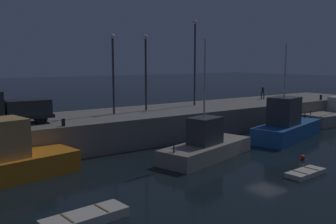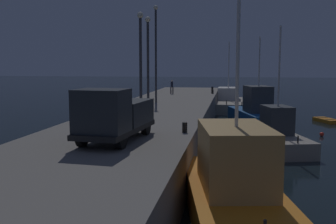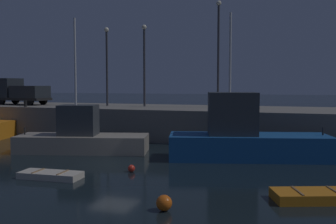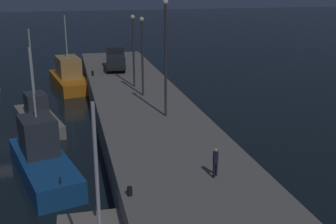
% 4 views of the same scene
% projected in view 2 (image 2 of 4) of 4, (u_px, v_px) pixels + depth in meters
% --- Properties ---
extents(ground_plane, '(320.00, 320.00, 0.00)m').
position_uv_depth(ground_plane, '(304.00, 140.00, 33.45)').
color(ground_plane, black).
extents(pier_quay, '(57.46, 8.61, 2.61)m').
position_uv_depth(pier_quay, '(160.00, 121.00, 35.23)').
color(pier_quay, gray).
rests_on(pier_quay, ground).
extents(fishing_trawler_red, '(10.21, 5.48, 8.98)m').
position_uv_depth(fishing_trawler_red, '(255.00, 113.00, 40.82)').
color(fishing_trawler_red, '#195193').
rests_on(fishing_trawler_red, ground).
extents(fishing_boat_blue, '(10.87, 5.30, 9.10)m').
position_uv_depth(fishing_boat_blue, '(234.00, 187.00, 16.04)').
color(fishing_boat_blue, orange).
rests_on(fishing_boat_blue, ground).
extents(fishing_boat_white, '(11.79, 4.23, 9.36)m').
position_uv_depth(fishing_boat_white, '(228.00, 102.00, 55.12)').
color(fishing_boat_white, gray).
rests_on(fishing_boat_white, ground).
extents(fishing_boat_orange, '(9.27, 5.04, 9.08)m').
position_uv_depth(fishing_boat_orange, '(275.00, 135.00, 30.03)').
color(fishing_boat_orange, gray).
rests_on(fishing_boat_orange, ground).
extents(rowboat_white_mid, '(3.64, 2.51, 0.44)m').
position_uv_depth(rowboat_white_mid, '(327.00, 120.00, 43.46)').
color(rowboat_white_mid, orange).
rests_on(rowboat_white_mid, ground).
extents(mooring_buoy_mid, '(0.38, 0.38, 0.38)m').
position_uv_depth(mooring_buoy_mid, '(322.00, 134.00, 35.00)').
color(mooring_buoy_mid, red).
rests_on(mooring_buoy_mid, ground).
extents(lamp_post_west, '(0.44, 0.44, 7.31)m').
position_uv_depth(lamp_post_west, '(141.00, 56.00, 27.91)').
color(lamp_post_west, '#38383D').
rests_on(lamp_post_west, pier_quay).
extents(lamp_post_east, '(0.44, 0.44, 7.41)m').
position_uv_depth(lamp_post_east, '(148.00, 56.00, 31.54)').
color(lamp_post_east, '#38383D').
rests_on(lamp_post_east, pier_quay).
extents(lamp_post_central, '(0.44, 0.44, 9.25)m').
position_uv_depth(lamp_post_central, '(156.00, 47.00, 38.08)').
color(lamp_post_central, '#38383D').
rests_on(lamp_post_central, pier_quay).
extents(utility_truck, '(5.86, 2.75, 2.62)m').
position_uv_depth(utility_truck, '(115.00, 115.00, 19.15)').
color(utility_truck, black).
rests_on(utility_truck, pier_quay).
extents(dockworker, '(0.44, 0.44, 1.72)m').
position_uv_depth(dockworker, '(172.00, 86.00, 49.78)').
color(dockworker, black).
rests_on(dockworker, pier_quay).
extents(bollard_west, '(0.28, 0.28, 0.48)m').
position_uv_depth(bollard_west, '(212.00, 92.00, 50.08)').
color(bollard_west, black).
rests_on(bollard_west, pier_quay).
extents(bollard_central, '(0.28, 0.28, 0.56)m').
position_uv_depth(bollard_central, '(185.00, 127.00, 21.72)').
color(bollard_central, black).
rests_on(bollard_central, pier_quay).
extents(bollard_east, '(0.28, 0.28, 0.64)m').
position_uv_depth(bollard_east, '(212.00, 89.00, 54.41)').
color(bollard_east, black).
rests_on(bollard_east, pier_quay).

